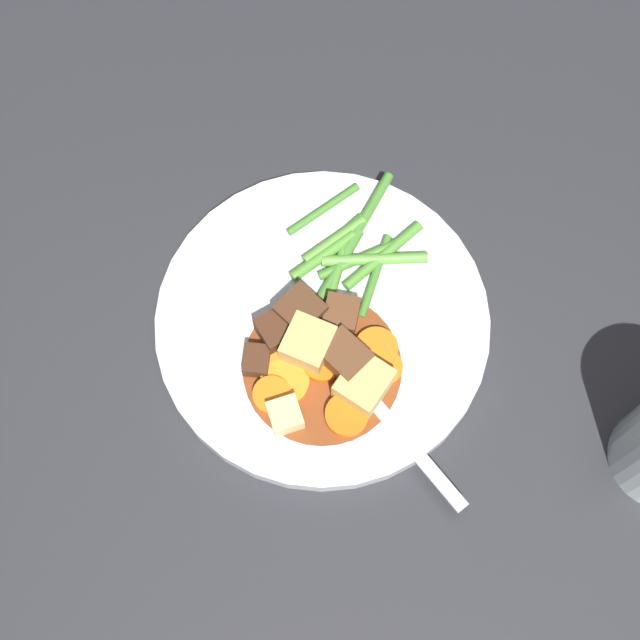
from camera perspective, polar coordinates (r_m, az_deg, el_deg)
ground_plane at (r=0.74m, az=-0.00°, el=-0.42°), size 3.00×3.00×0.00m
dinner_plate at (r=0.73m, az=-0.00°, el=-0.21°), size 0.25×0.25×0.02m
stew_sauce at (r=0.71m, az=0.14°, el=-2.82°), size 0.12×0.12×0.00m
carrot_slice_0 at (r=0.70m, az=-3.01°, el=-4.48°), size 0.04×0.04×0.01m
carrot_slice_1 at (r=0.70m, az=-2.23°, el=-3.68°), size 0.05×0.05×0.01m
carrot_slice_2 at (r=0.71m, az=-0.12°, el=-2.56°), size 0.04×0.04×0.01m
carrot_slice_3 at (r=0.70m, az=1.43°, el=-5.66°), size 0.04×0.04×0.01m
carrot_slice_4 at (r=0.71m, az=-2.44°, el=-2.31°), size 0.04×0.04×0.01m
carrot_slice_5 at (r=0.71m, az=3.18°, el=-1.74°), size 0.04×0.04×0.01m
carrot_slice_6 at (r=0.71m, az=3.62°, el=-2.84°), size 0.03×0.03×0.01m
potato_chunk_0 at (r=0.70m, az=-0.87°, el=-1.48°), size 0.04×0.04×0.03m
potato_chunk_1 at (r=0.69m, az=2.46°, el=-3.80°), size 0.05×0.05×0.03m
potato_chunk_2 at (r=0.69m, az=-2.22°, el=-5.67°), size 0.03×0.03×0.02m
meat_chunk_0 at (r=0.70m, az=1.31°, el=-2.27°), size 0.04×0.04×0.03m
meat_chunk_1 at (r=0.71m, az=-3.90°, el=-2.42°), size 0.02×0.02×0.02m
meat_chunk_2 at (r=0.71m, az=-1.31°, el=0.02°), size 0.04×0.04×0.03m
meat_chunk_3 at (r=0.71m, az=-2.48°, el=-0.52°), size 0.04×0.04×0.02m
meat_chunk_4 at (r=0.71m, az=1.11°, el=0.24°), size 0.03×0.03×0.02m
green_bean_0 at (r=0.75m, az=2.66°, el=6.30°), size 0.07×0.04×0.01m
green_bean_1 at (r=0.73m, az=0.87°, el=2.97°), size 0.07×0.04×0.01m
green_bean_2 at (r=0.74m, az=3.58°, el=3.80°), size 0.06×0.06×0.01m
green_bean_3 at (r=0.74m, az=0.88°, el=4.80°), size 0.04×0.04×0.01m
green_bean_4 at (r=0.74m, az=3.09°, el=3.61°), size 0.01×0.08×0.01m
green_bean_5 at (r=0.73m, az=0.95°, el=3.12°), size 0.05×0.02×0.01m
green_bean_6 at (r=0.76m, az=0.04°, el=6.55°), size 0.05×0.06×0.01m
green_bean_7 at (r=0.73m, az=3.10°, el=2.59°), size 0.07×0.03×0.01m
green_bean_8 at (r=0.74m, az=0.70°, el=4.72°), size 0.04×0.05×0.01m
green_bean_9 at (r=0.74m, az=0.04°, el=3.81°), size 0.04×0.05×0.01m
green_bean_10 at (r=0.74m, az=2.32°, el=3.67°), size 0.04×0.07×0.01m
fork at (r=0.70m, az=3.26°, el=-5.14°), size 0.15×0.12×0.00m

